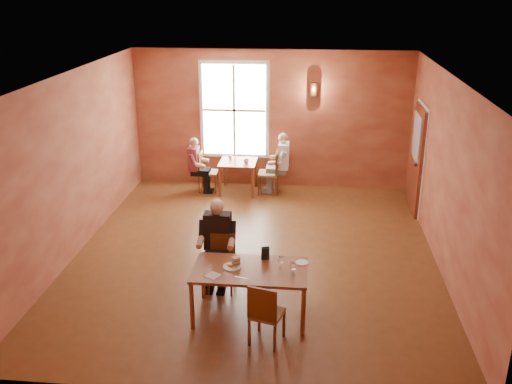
# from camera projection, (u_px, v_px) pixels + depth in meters

# --- Properties ---
(ground) EXTENTS (6.00, 7.00, 0.01)m
(ground) POSITION_uv_depth(u_px,v_px,m) (255.00, 254.00, 9.65)
(ground) COLOR brown
(ground) RESTS_ON ground
(wall_back) EXTENTS (6.00, 0.04, 3.00)m
(wall_back) POSITION_uv_depth(u_px,v_px,m) (271.00, 120.00, 12.38)
(wall_back) COLOR brown
(wall_back) RESTS_ON ground
(wall_front) EXTENTS (6.00, 0.04, 3.00)m
(wall_front) POSITION_uv_depth(u_px,v_px,m) (220.00, 277.00, 5.86)
(wall_front) COLOR brown
(wall_front) RESTS_ON ground
(wall_left) EXTENTS (0.04, 7.00, 3.00)m
(wall_left) POSITION_uv_depth(u_px,v_px,m) (74.00, 164.00, 9.40)
(wall_left) COLOR brown
(wall_left) RESTS_ON ground
(wall_right) EXTENTS (0.04, 7.00, 3.00)m
(wall_right) POSITION_uv_depth(u_px,v_px,m) (447.00, 176.00, 8.84)
(wall_right) COLOR brown
(wall_right) RESTS_ON ground
(ceiling) EXTENTS (6.00, 7.00, 0.04)m
(ceiling) POSITION_uv_depth(u_px,v_px,m) (255.00, 76.00, 8.60)
(ceiling) COLOR white
(ceiling) RESTS_ON wall_back
(window) EXTENTS (1.36, 0.10, 1.96)m
(window) POSITION_uv_depth(u_px,v_px,m) (234.00, 110.00, 12.34)
(window) COLOR white
(window) RESTS_ON wall_back
(door) EXTENTS (0.12, 1.04, 2.10)m
(door) POSITION_uv_depth(u_px,v_px,m) (416.00, 160.00, 11.15)
(door) COLOR maroon
(door) RESTS_ON ground
(wall_sconce) EXTENTS (0.16, 0.16, 0.28)m
(wall_sconce) POSITION_uv_depth(u_px,v_px,m) (314.00, 89.00, 11.96)
(wall_sconce) COLOR brown
(wall_sconce) RESTS_ON wall_back
(main_table) EXTENTS (1.54, 0.87, 0.72)m
(main_table) POSITION_uv_depth(u_px,v_px,m) (250.00, 292.00, 7.78)
(main_table) COLOR brown
(main_table) RESTS_ON ground
(chair_diner_main) EXTENTS (0.37, 0.37, 0.84)m
(chair_diner_main) POSITION_uv_depth(u_px,v_px,m) (221.00, 264.00, 8.41)
(chair_diner_main) COLOR #4A2A0F
(chair_diner_main) RESTS_ON ground
(diner_main) EXTENTS (0.52, 0.52, 1.30)m
(diner_main) POSITION_uv_depth(u_px,v_px,m) (221.00, 251.00, 8.30)
(diner_main) COLOR #422A1F
(diner_main) RESTS_ON ground
(chair_empty) EXTENTS (0.47, 0.47, 0.86)m
(chair_empty) POSITION_uv_depth(u_px,v_px,m) (267.00, 312.00, 7.19)
(chair_empty) COLOR brown
(chair_empty) RESTS_ON ground
(plate_food) EXTENTS (0.29, 0.29, 0.03)m
(plate_food) POSITION_uv_depth(u_px,v_px,m) (232.00, 266.00, 7.68)
(plate_food) COLOR white
(plate_food) RESTS_ON main_table
(sandwich) EXTENTS (0.12, 0.12, 0.11)m
(sandwich) POSITION_uv_depth(u_px,v_px,m) (236.00, 262.00, 7.71)
(sandwich) COLOR tan
(sandwich) RESTS_ON main_table
(goblet_a) EXTENTS (0.09, 0.09, 0.17)m
(goblet_a) POSITION_uv_depth(u_px,v_px,m) (281.00, 262.00, 7.66)
(goblet_a) COLOR white
(goblet_a) RESTS_ON main_table
(goblet_b) EXTENTS (0.10, 0.10, 0.18)m
(goblet_b) POSITION_uv_depth(u_px,v_px,m) (293.00, 268.00, 7.48)
(goblet_b) COLOR white
(goblet_b) RESTS_ON main_table
(menu_stand) EXTENTS (0.12, 0.08, 0.19)m
(menu_stand) POSITION_uv_depth(u_px,v_px,m) (265.00, 253.00, 7.87)
(menu_stand) COLOR black
(menu_stand) RESTS_ON main_table
(knife) EXTENTS (0.19, 0.06, 0.00)m
(knife) POSITION_uv_depth(u_px,v_px,m) (241.00, 278.00, 7.42)
(knife) COLOR silver
(knife) RESTS_ON main_table
(napkin) EXTENTS (0.24, 0.24, 0.01)m
(napkin) POSITION_uv_depth(u_px,v_px,m) (213.00, 275.00, 7.48)
(napkin) COLOR silver
(napkin) RESTS_ON main_table
(side_plate) EXTENTS (0.20, 0.20, 0.01)m
(side_plate) POSITION_uv_depth(u_px,v_px,m) (302.00, 263.00, 7.80)
(side_plate) COLOR white
(side_plate) RESTS_ON main_table
(second_table) EXTENTS (0.78, 0.78, 0.69)m
(second_table) POSITION_uv_depth(u_px,v_px,m) (238.00, 177.00, 12.37)
(second_table) COLOR brown
(second_table) RESTS_ON ground
(chair_diner_white) EXTENTS (0.41, 0.41, 0.93)m
(chair_diner_white) POSITION_uv_depth(u_px,v_px,m) (268.00, 172.00, 12.26)
(chair_diner_white) COLOR #3C2010
(chair_diner_white) RESTS_ON ground
(diner_white) EXTENTS (0.51, 0.51, 1.27)m
(diner_white) POSITION_uv_depth(u_px,v_px,m) (270.00, 165.00, 12.20)
(diner_white) COLOR white
(diner_white) RESTS_ON ground
(chair_diner_maroon) EXTENTS (0.39, 0.39, 0.88)m
(chair_diner_maroon) POSITION_uv_depth(u_px,v_px,m) (209.00, 171.00, 12.39)
(chair_diner_maroon) COLOR #4C2517
(chair_diner_maroon) RESTS_ON ground
(diner_maroon) EXTENTS (0.47, 0.47, 1.17)m
(diner_maroon) POSITION_uv_depth(u_px,v_px,m) (207.00, 165.00, 12.35)
(diner_maroon) COLOR #58111B
(diner_maroon) RESTS_ON ground
(cup_a) EXTENTS (0.14, 0.14, 0.09)m
(cup_a) POSITION_uv_depth(u_px,v_px,m) (246.00, 161.00, 12.11)
(cup_a) COLOR silver
(cup_a) RESTS_ON second_table
(cup_b) EXTENTS (0.12, 0.12, 0.09)m
(cup_b) POSITION_uv_depth(u_px,v_px,m) (230.00, 157.00, 12.40)
(cup_b) COLOR white
(cup_b) RESTS_ON second_table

